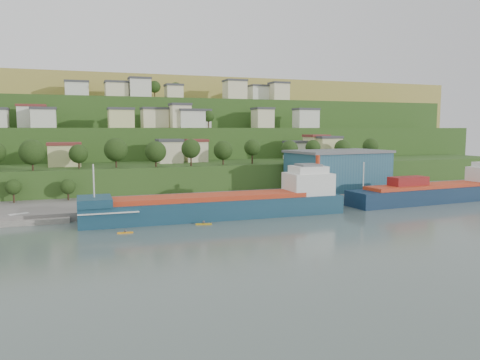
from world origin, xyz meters
name	(u,v)px	position (x,y,z in m)	size (l,w,h in m)	color
ground	(232,223)	(0.00, 0.00, 0.00)	(500.00, 500.00, 0.00)	#4C5D57
quay	(264,201)	(20.00, 28.00, 0.00)	(220.00, 26.00, 4.00)	slate
hillside	(135,167)	(0.02, 168.71, 0.08)	(360.00, 211.33, 96.00)	#284719
cargo_ship_near	(225,206)	(1.11, 8.11, 2.66)	(64.91, 11.36, 16.64)	#123546
cargo_ship_far	(440,193)	(69.31, 9.81, 2.47)	(57.98, 12.95, 15.63)	#0C2036
warehouse	(338,170)	(46.80, 30.64, 8.43)	(32.86, 22.22, 12.80)	navy
dinghy	(19,216)	(-46.15, 18.00, 1.64)	(4.40, 1.65, 0.88)	silver
kayak_orange	(125,232)	(-24.17, -1.93, 0.24)	(3.27, 0.88, 0.81)	orange
kayak_yellow	(204,223)	(-6.41, 0.97, 0.27)	(3.68, 1.68, 0.91)	#C09616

